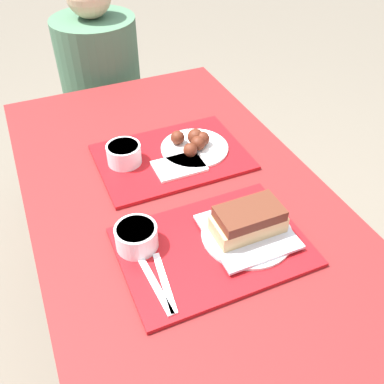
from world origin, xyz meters
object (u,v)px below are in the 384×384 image
object	(u,v)px
brisket_sandwich_plate	(248,225)
bowl_coleslaw_far	(124,153)
wings_plate_far	(194,144)
person_seated_across	(100,70)
tray_near	(211,247)
bowl_coleslaw_near	(136,236)
tray_far	(172,157)

from	to	relation	value
brisket_sandwich_plate	bowl_coleslaw_far	bearing A→B (deg)	114.97
wings_plate_far	person_seated_across	bearing A→B (deg)	98.32
bowl_coleslaw_far	person_seated_across	size ratio (longest dim) A/B	0.15
person_seated_across	tray_near	bearing A→B (deg)	-90.56
tray_near	bowl_coleslaw_far	size ratio (longest dim) A/B	4.38
tray_near	wings_plate_far	distance (m)	0.41
bowl_coleslaw_near	brisket_sandwich_plate	world-z (taller)	brisket_sandwich_plate
brisket_sandwich_plate	person_seated_across	world-z (taller)	person_seated_across
tray_far	bowl_coleslaw_far	bearing A→B (deg)	169.74
tray_far	brisket_sandwich_plate	bearing A→B (deg)	-82.64
bowl_coleslaw_near	wings_plate_far	distance (m)	0.43
bowl_coleslaw_far	person_seated_across	bearing A→B (deg)	82.00
brisket_sandwich_plate	wings_plate_far	world-z (taller)	brisket_sandwich_plate
tray_far	wings_plate_far	bearing A→B (deg)	3.79
bowl_coleslaw_far	person_seated_across	distance (m)	0.76
tray_far	bowl_coleslaw_far	world-z (taller)	bowl_coleslaw_far
tray_near	person_seated_across	world-z (taller)	person_seated_across
bowl_coleslaw_near	brisket_sandwich_plate	bearing A→B (deg)	-15.98
bowl_coleslaw_far	tray_far	bearing A→B (deg)	-10.26
wings_plate_far	person_seated_across	size ratio (longest dim) A/B	0.31
wings_plate_far	bowl_coleslaw_far	bearing A→B (deg)	174.62
tray_near	tray_far	distance (m)	0.38
tray_near	wings_plate_far	xyz separation A→B (m)	(0.12, 0.39, 0.03)
tray_far	person_seated_across	world-z (taller)	person_seated_across
bowl_coleslaw_near	person_seated_across	world-z (taller)	person_seated_across
tray_near	brisket_sandwich_plate	xyz separation A→B (m)	(0.10, -0.00, 0.04)
bowl_coleslaw_far	bowl_coleslaw_near	bearing A→B (deg)	-101.71
tray_far	person_seated_across	size ratio (longest dim) A/B	0.66
brisket_sandwich_plate	person_seated_across	xyz separation A→B (m)	(-0.09, 1.16, -0.08)
bowl_coleslaw_near	person_seated_across	bearing A→B (deg)	80.84
tray_far	bowl_coleslaw_near	xyz separation A→B (m)	(-0.21, -0.31, 0.04)
tray_far	bowl_coleslaw_far	size ratio (longest dim) A/B	4.38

